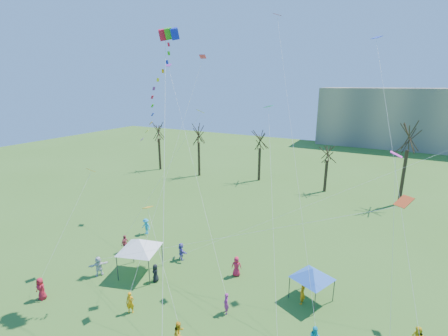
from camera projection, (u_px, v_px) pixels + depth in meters
The scene contains 7 objects.
distant_building at pixel (448, 120), 76.46m from camera, with size 60.00×14.00×15.00m, color gray.
bare_tree_row at pixel (326, 148), 45.71m from camera, with size 69.30×7.51×11.90m.
big_box_kite at pixel (159, 96), 22.15m from camera, with size 3.76×5.31×19.92m.
canopy_tent_white at pixel (139, 244), 26.76m from camera, with size 4.20×4.20×3.29m.
canopy_tent_blue at pixel (313, 274), 23.47m from camera, with size 3.31×3.31×2.71m.
festival_crowd at pixel (209, 291), 23.69m from camera, with size 26.88×12.82×1.86m.
small_kites_aloft at pixel (254, 123), 24.15m from camera, with size 30.32×17.39×30.47m.
Camera 1 is at (9.61, -11.68, 16.14)m, focal length 25.00 mm.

